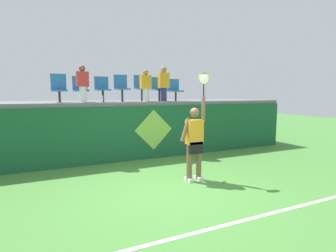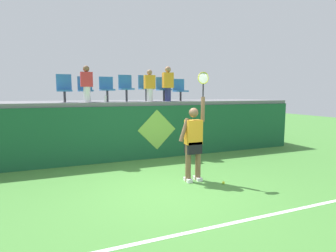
% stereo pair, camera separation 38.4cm
% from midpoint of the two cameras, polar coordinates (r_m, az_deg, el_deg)
% --- Properties ---
extents(ground_plane, '(40.00, 40.00, 0.00)m').
position_cam_midpoint_polar(ground_plane, '(5.95, -0.83, -13.38)').
color(ground_plane, '#478438').
extents(court_back_wall, '(12.13, 0.20, 1.67)m').
position_cam_midpoint_polar(court_back_wall, '(8.45, -9.28, -1.56)').
color(court_back_wall, '#195633').
rests_on(court_back_wall, ground_plane).
extents(spectator_platform, '(12.13, 2.76, 0.12)m').
position_cam_midpoint_polar(spectator_platform, '(9.65, -11.62, 4.78)').
color(spectator_platform, slate).
rests_on(spectator_platform, court_back_wall).
extents(court_baseline_stripe, '(10.91, 0.08, 0.01)m').
position_cam_midpoint_polar(court_baseline_stripe, '(4.57, 8.91, -19.98)').
color(court_baseline_stripe, white).
rests_on(court_baseline_stripe, ground_plane).
extents(tennis_player, '(0.75, 0.26, 2.55)m').
position_cam_midpoint_polar(tennis_player, '(6.38, 3.86, -2.93)').
color(tennis_player, white).
rests_on(tennis_player, ground_plane).
extents(tennis_ball, '(0.07, 0.07, 0.07)m').
position_cam_midpoint_polar(tennis_ball, '(6.50, 10.06, -11.43)').
color(tennis_ball, '#D1E533').
rests_on(tennis_ball, ground_plane).
extents(water_bottle, '(0.07, 0.07, 0.20)m').
position_cam_midpoint_polar(water_bottle, '(8.29, -15.00, 5.48)').
color(water_bottle, white).
rests_on(water_bottle, spectator_platform).
extents(stadium_chair_0, '(0.44, 0.42, 0.85)m').
position_cam_midpoint_polar(stadium_chair_0, '(8.80, -23.08, 7.48)').
color(stadium_chair_0, '#38383D').
rests_on(stadium_chair_0, spectator_platform).
extents(stadium_chair_1, '(0.44, 0.42, 0.79)m').
position_cam_midpoint_polar(stadium_chair_1, '(8.84, -19.08, 7.53)').
color(stadium_chair_1, '#38383D').
rests_on(stadium_chair_1, spectator_platform).
extents(stadium_chair_2, '(0.44, 0.42, 0.80)m').
position_cam_midpoint_polar(stadium_chair_2, '(8.94, -14.83, 7.78)').
color(stadium_chair_2, '#38383D').
rests_on(stadium_chair_2, spectator_platform).
extents(stadium_chair_3, '(0.44, 0.42, 0.87)m').
position_cam_midpoint_polar(stadium_chair_3, '(9.09, -10.95, 8.12)').
color(stadium_chair_3, '#38383D').
rests_on(stadium_chair_3, spectator_platform).
extents(stadium_chair_4, '(0.44, 0.42, 0.88)m').
position_cam_midpoint_polar(stadium_chair_4, '(9.28, -6.86, 8.23)').
color(stadium_chair_4, '#38383D').
rests_on(stadium_chair_4, spectator_platform).
extents(stadium_chair_5, '(0.44, 0.42, 0.83)m').
position_cam_midpoint_polar(stadium_chair_5, '(9.50, -3.18, 8.03)').
color(stadium_chair_5, '#38383D').
rests_on(stadium_chair_5, spectator_platform).
extents(stadium_chair_6, '(0.44, 0.42, 0.78)m').
position_cam_midpoint_polar(stadium_chair_6, '(9.76, 0.29, 7.76)').
color(stadium_chair_6, '#38383D').
rests_on(stadium_chair_6, spectator_platform).
extents(spectator_0, '(0.34, 0.20, 1.15)m').
position_cam_midpoint_polar(spectator_0, '(9.11, -2.13, 8.97)').
color(spectator_0, navy).
rests_on(spectator_0, spectator_platform).
extents(spectator_1, '(0.34, 0.20, 1.02)m').
position_cam_midpoint_polar(spectator_1, '(8.88, -5.96, 8.51)').
color(spectator_1, white).
rests_on(spectator_1, spectator_platform).
extents(spectator_2, '(0.34, 0.20, 1.08)m').
position_cam_midpoint_polar(spectator_2, '(8.40, -18.75, 8.51)').
color(spectator_2, white).
rests_on(spectator_2, spectator_platform).
extents(wall_signage_mount, '(1.27, 0.01, 1.56)m').
position_cam_midpoint_polar(wall_signage_mount, '(8.75, -4.26, -6.77)').
color(wall_signage_mount, '#195633').
rests_on(wall_signage_mount, ground_plane).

